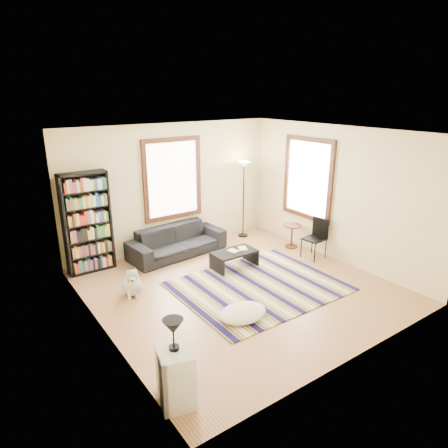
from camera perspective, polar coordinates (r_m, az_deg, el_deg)
floor at (r=7.45m, az=2.24°, el=-9.42°), size 5.00×5.00×0.10m
ceiling at (r=6.61m, az=2.56°, el=13.37°), size 5.00×5.00×0.10m
wall_back at (r=8.98m, az=-7.56°, el=5.23°), size 5.00×0.10×2.80m
wall_front at (r=5.23m, az=19.63°, el=-5.59°), size 5.00×0.10×2.80m
wall_left at (r=5.80m, az=-18.14°, el=-3.08°), size 0.10×5.00×2.80m
wall_right at (r=8.63m, az=16.02°, el=4.12°), size 0.10×5.00×2.80m
window_back at (r=8.87m, az=-7.37°, el=6.39°), size 1.20×0.06×1.60m
window_right at (r=9.04m, az=11.89°, el=6.37°), size 0.06×1.20×1.60m
rug at (r=7.49m, az=4.96°, el=-8.83°), size 2.89×2.32×0.02m
sofa at (r=8.80m, az=-6.71°, el=-2.42°), size 1.04×2.23×0.63m
bookshelf at (r=8.19m, az=-18.95°, el=0.14°), size 0.90×0.30×2.00m
coffee_table at (r=8.14m, az=1.47°, el=-5.09°), size 1.02×0.81×0.36m
book_a at (r=8.02m, az=0.91°, el=-4.01°), size 0.24×0.19×0.02m
book_b at (r=8.19m, az=2.12°, el=-3.52°), size 0.24×0.27×0.02m
floor_cushion at (r=6.48m, az=2.73°, el=-12.56°), size 0.98×0.88×0.20m
floor_lamp at (r=9.68m, az=2.80°, el=3.46°), size 0.39×0.39×1.86m
side_table at (r=9.30m, az=9.65°, el=-1.69°), size 0.41×0.41×0.54m
folding_chair at (r=8.75m, az=12.74°, el=-2.09°), size 0.46×0.44×0.86m
white_cabinet at (r=4.91m, az=-6.97°, el=-20.64°), size 0.50×0.58×0.70m
table_lamp at (r=4.59m, az=-7.24°, el=-15.41°), size 0.30×0.30×0.38m
dog at (r=7.26m, az=-13.05°, el=-7.85°), size 0.55×0.65×0.55m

